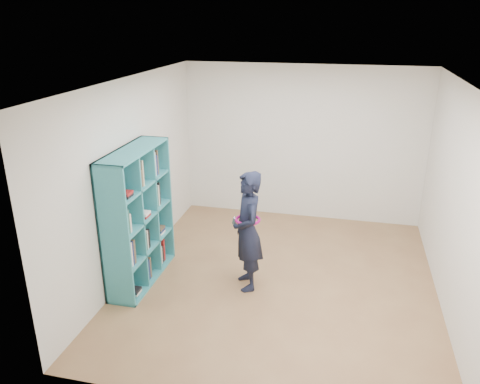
# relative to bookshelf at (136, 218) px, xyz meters

# --- Properties ---
(floor) EXTENTS (4.50, 4.50, 0.00)m
(floor) POSITION_rel_bookshelf_xyz_m (1.82, 0.35, -0.88)
(floor) COLOR brown
(floor) RESTS_ON ground
(ceiling) EXTENTS (4.50, 4.50, 0.00)m
(ceiling) POSITION_rel_bookshelf_xyz_m (1.82, 0.35, 1.72)
(ceiling) COLOR white
(ceiling) RESTS_ON wall_back
(wall_left) EXTENTS (0.02, 4.50, 2.60)m
(wall_left) POSITION_rel_bookshelf_xyz_m (-0.18, 0.35, 0.42)
(wall_left) COLOR silver
(wall_left) RESTS_ON floor
(wall_right) EXTENTS (0.02, 4.50, 2.60)m
(wall_right) POSITION_rel_bookshelf_xyz_m (3.82, 0.35, 0.42)
(wall_right) COLOR silver
(wall_right) RESTS_ON floor
(wall_back) EXTENTS (4.00, 0.02, 2.60)m
(wall_back) POSITION_rel_bookshelf_xyz_m (1.82, 2.60, 0.42)
(wall_back) COLOR silver
(wall_back) RESTS_ON floor
(wall_front) EXTENTS (4.00, 0.02, 2.60)m
(wall_front) POSITION_rel_bookshelf_xyz_m (1.82, -1.90, 0.42)
(wall_front) COLOR silver
(wall_front) RESTS_ON floor
(bookshelf) EXTENTS (0.39, 1.34, 1.79)m
(bookshelf) POSITION_rel_bookshelf_xyz_m (0.00, 0.00, 0.00)
(bookshelf) COLOR teal
(bookshelf) RESTS_ON floor
(person) EXTENTS (0.58, 0.67, 1.56)m
(person) POSITION_rel_bookshelf_xyz_m (1.43, 0.15, -0.10)
(person) COLOR black
(person) RESTS_ON floor
(smartphone) EXTENTS (0.08, 0.09, 0.13)m
(smartphone) POSITION_rel_bookshelf_xyz_m (1.25, 0.17, 0.00)
(smartphone) COLOR silver
(smartphone) RESTS_ON person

